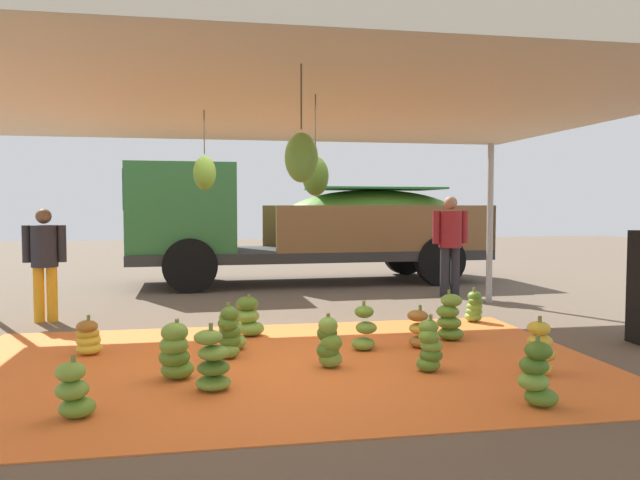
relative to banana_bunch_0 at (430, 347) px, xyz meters
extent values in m
plane|color=brown|center=(-1.36, 3.50, -0.24)|extent=(40.00, 40.00, 0.00)
cube|color=orange|center=(-1.36, 0.50, -0.24)|extent=(6.44, 4.06, 0.01)
cylinder|color=#9EA0A5|center=(2.44, 3.80, 1.06)|extent=(0.10, 0.10, 2.60)
cube|color=beige|center=(-1.36, 0.50, 2.39)|extent=(8.00, 7.00, 0.06)
cylinder|color=#4C422D|center=(-1.41, -1.13, 2.13)|extent=(0.01, 0.01, 0.46)
ellipsoid|color=#6B9E38|center=(-1.41, -1.13, 1.70)|extent=(0.24, 0.24, 0.36)
cylinder|color=#4C422D|center=(-2.11, 1.11, 2.13)|extent=(0.01, 0.01, 0.46)
ellipsoid|color=#60932D|center=(-2.11, 1.11, 1.70)|extent=(0.24, 0.24, 0.36)
cylinder|color=#4C422D|center=(-1.11, 0.02, 2.09)|extent=(0.01, 0.01, 0.54)
ellipsoid|color=#477523|center=(-1.11, 0.02, 1.62)|extent=(0.24, 0.24, 0.36)
ellipsoid|color=#518428|center=(-0.02, -0.01, -0.16)|extent=(0.24, 0.24, 0.14)
ellipsoid|color=#477523|center=(0.01, -0.01, -0.07)|extent=(0.24, 0.24, 0.14)
ellipsoid|color=#6B9E38|center=(0.02, -0.01, 0.02)|extent=(0.28, 0.28, 0.14)
ellipsoid|color=#60932D|center=(-0.01, -0.01, 0.10)|extent=(0.25, 0.25, 0.14)
ellipsoid|color=#6B9E38|center=(0.00, 0.04, 0.19)|extent=(0.26, 0.26, 0.14)
cylinder|color=olive|center=(0.01, 0.02, 0.25)|extent=(0.04, 0.04, 0.12)
ellipsoid|color=#6B9E38|center=(-1.59, 1.89, -0.14)|extent=(0.46, 0.46, 0.18)
ellipsoid|color=#75A83D|center=(-1.63, 1.91, 0.01)|extent=(0.41, 0.41, 0.18)
ellipsoid|color=#477523|center=(-1.63, 1.90, 0.16)|extent=(0.39, 0.39, 0.18)
cylinder|color=olive|center=(-1.61, 1.88, 0.22)|extent=(0.04, 0.04, 0.12)
ellipsoid|color=#75A83D|center=(1.47, 2.26, -0.16)|extent=(0.32, 0.32, 0.14)
ellipsoid|color=#60932D|center=(1.48, 2.26, -0.09)|extent=(0.25, 0.25, 0.14)
ellipsoid|color=#6B9E38|center=(1.49, 2.27, -0.02)|extent=(0.28, 0.28, 0.14)
ellipsoid|color=#477523|center=(1.50, 2.25, 0.05)|extent=(0.20, 0.20, 0.14)
ellipsoid|color=#518428|center=(1.50, 2.28, 0.12)|extent=(0.24, 0.24, 0.14)
cylinder|color=olive|center=(1.48, 2.27, 0.18)|extent=(0.04, 0.04, 0.12)
ellipsoid|color=#60932D|center=(-2.37, 0.17, -0.14)|extent=(0.42, 0.42, 0.18)
ellipsoid|color=#518428|center=(-2.39, 0.14, -0.02)|extent=(0.40, 0.40, 0.18)
ellipsoid|color=#6B9E38|center=(-2.39, 0.12, 0.09)|extent=(0.37, 0.37, 0.18)
ellipsoid|color=#6B9E38|center=(-2.39, 0.13, 0.21)|extent=(0.33, 0.33, 0.18)
cylinder|color=olive|center=(-2.36, 0.14, 0.27)|extent=(0.04, 0.04, 0.12)
ellipsoid|color=gold|center=(0.95, -0.30, -0.16)|extent=(0.33, 0.33, 0.13)
ellipsoid|color=gold|center=(1.00, -0.29, -0.04)|extent=(0.35, 0.35, 0.13)
ellipsoid|color=gold|center=(1.00, -0.26, 0.08)|extent=(0.27, 0.27, 0.13)
ellipsoid|color=gold|center=(0.99, -0.25, 0.20)|extent=(0.28, 0.28, 0.13)
cylinder|color=olive|center=(0.98, -0.27, 0.26)|extent=(0.04, 0.04, 0.12)
ellipsoid|color=#518428|center=(0.51, -1.12, -0.16)|extent=(0.28, 0.28, 0.15)
ellipsoid|color=#75A83D|center=(0.45, -1.10, -0.03)|extent=(0.35, 0.35, 0.15)
ellipsoid|color=#477523|center=(0.46, -1.09, 0.09)|extent=(0.28, 0.28, 0.15)
ellipsoid|color=#477523|center=(0.49, -1.11, 0.21)|extent=(0.28, 0.28, 0.15)
cylinder|color=olive|center=(0.48, -1.11, 0.27)|extent=(0.04, 0.04, 0.12)
ellipsoid|color=#6B9E38|center=(-1.89, 0.83, -0.15)|extent=(0.33, 0.33, 0.16)
ellipsoid|color=#477523|center=(-1.87, 0.87, -0.05)|extent=(0.31, 0.31, 0.16)
ellipsoid|color=#477523|center=(-1.87, 0.87, 0.04)|extent=(0.27, 0.27, 0.16)
ellipsoid|color=#518428|center=(-1.89, 0.82, 0.14)|extent=(0.25, 0.25, 0.16)
ellipsoid|color=#477523|center=(-1.87, 0.81, 0.24)|extent=(0.27, 0.27, 0.16)
cylinder|color=olive|center=(-1.89, 0.84, 0.30)|extent=(0.04, 0.04, 0.12)
ellipsoid|color=#996628|center=(0.26, 0.94, -0.17)|extent=(0.37, 0.37, 0.13)
ellipsoid|color=gold|center=(0.25, 0.97, -0.02)|extent=(0.28, 0.28, 0.13)
ellipsoid|color=#996628|center=(0.22, 0.97, 0.12)|extent=(0.33, 0.33, 0.13)
cylinder|color=olive|center=(0.25, 0.97, 0.18)|extent=(0.04, 0.04, 0.12)
ellipsoid|color=#75A83D|center=(-1.83, 1.22, -0.14)|extent=(0.35, 0.35, 0.17)
ellipsoid|color=#75A83D|center=(-1.84, 1.22, -0.01)|extent=(0.31, 0.31, 0.17)
ellipsoid|color=#6B9E38|center=(-1.86, 1.21, 0.13)|extent=(0.34, 0.34, 0.17)
cylinder|color=olive|center=(-1.85, 1.21, 0.19)|extent=(0.04, 0.04, 0.12)
ellipsoid|color=#60932D|center=(-3.05, -0.74, -0.16)|extent=(0.37, 0.37, 0.15)
ellipsoid|color=#6B9E38|center=(-3.08, -0.76, -0.02)|extent=(0.33, 0.33, 0.15)
ellipsoid|color=#75A83D|center=(-3.09, -0.76, 0.12)|extent=(0.28, 0.28, 0.15)
cylinder|color=olive|center=(-3.07, -0.76, 0.18)|extent=(0.04, 0.04, 0.12)
ellipsoid|color=#518428|center=(0.72, 1.24, -0.15)|extent=(0.35, 0.35, 0.15)
ellipsoid|color=#60932D|center=(0.70, 1.24, -0.02)|extent=(0.40, 0.40, 0.15)
ellipsoid|color=#60932D|center=(0.68, 1.24, 0.11)|extent=(0.38, 0.38, 0.15)
ellipsoid|color=#6B9E38|center=(0.72, 1.24, 0.24)|extent=(0.31, 0.31, 0.15)
cylinder|color=olive|center=(0.71, 1.27, 0.30)|extent=(0.04, 0.04, 0.12)
ellipsoid|color=#6B9E38|center=(-2.04, -0.24, -0.17)|extent=(0.40, 0.40, 0.13)
ellipsoid|color=#477523|center=(-2.04, -0.25, -0.03)|extent=(0.39, 0.39, 0.13)
ellipsoid|color=#6B9E38|center=(-2.04, -0.27, 0.10)|extent=(0.37, 0.37, 0.13)
ellipsoid|color=#6B9E38|center=(-2.08, -0.25, 0.23)|extent=(0.35, 0.35, 0.13)
cylinder|color=olive|center=(-2.06, -0.25, 0.29)|extent=(0.04, 0.04, 0.12)
ellipsoid|color=#6B9E38|center=(-0.42, 0.94, -0.16)|extent=(0.29, 0.29, 0.14)
ellipsoid|color=#6B9E38|center=(-0.38, 0.95, 0.01)|extent=(0.32, 0.32, 0.14)
ellipsoid|color=#60932D|center=(-0.40, 0.96, 0.19)|extent=(0.28, 0.28, 0.14)
cylinder|color=olive|center=(-0.40, 0.97, 0.25)|extent=(0.04, 0.04, 0.12)
ellipsoid|color=gold|center=(-3.34, 1.26, -0.16)|extent=(0.38, 0.38, 0.13)
ellipsoid|color=gold|center=(-3.35, 1.27, -0.08)|extent=(0.29, 0.29, 0.13)
ellipsoid|color=gold|center=(-3.36, 1.27, 0.00)|extent=(0.30, 0.30, 0.13)
ellipsoid|color=#996628|center=(-3.36, 1.24, 0.08)|extent=(0.23, 0.23, 0.13)
cylinder|color=olive|center=(-3.34, 1.24, 0.14)|extent=(0.04, 0.04, 0.12)
ellipsoid|color=#6B9E38|center=(-0.91, 0.30, -0.14)|extent=(0.30, 0.30, 0.17)
ellipsoid|color=#477523|center=(-0.94, 0.30, -0.06)|extent=(0.23, 0.23, 0.17)
ellipsoid|color=#60932D|center=(-0.91, 0.28, 0.02)|extent=(0.27, 0.27, 0.17)
ellipsoid|color=#477523|center=(-0.94, 0.33, 0.10)|extent=(0.24, 0.24, 0.17)
ellipsoid|color=#75A83D|center=(-0.93, 0.30, 0.18)|extent=(0.26, 0.26, 0.17)
cylinder|color=olive|center=(-0.93, 0.31, 0.24)|extent=(0.04, 0.04, 0.12)
cube|color=#2D2D2D|center=(-0.03, 6.93, 0.36)|extent=(7.27, 2.47, 0.20)
cube|color=#2D6B33|center=(-2.62, 6.84, 1.31)|extent=(2.08, 2.12, 1.70)
cube|color=#232D38|center=(-3.64, 6.81, 1.65)|extent=(0.09, 1.78, 0.75)
cube|color=brown|center=(1.37, 5.91, 0.91)|extent=(4.46, 0.23, 0.90)
cube|color=brown|center=(1.30, 8.05, 0.91)|extent=(4.46, 0.23, 0.90)
cube|color=brown|center=(3.52, 7.05, 0.91)|extent=(0.16, 2.23, 0.90)
ellipsoid|color=#518428|center=(1.33, 6.98, 1.08)|extent=(3.99, 2.00, 1.23)
cube|color=#237533|center=(1.33, 6.98, 1.71)|extent=(2.73, 1.78, 0.04)
cylinder|color=black|center=(-2.44, 5.83, 0.26)|extent=(1.01, 0.31, 1.00)
cylinder|color=black|center=(-2.51, 7.86, 0.26)|extent=(1.01, 0.31, 1.00)
cylinder|color=black|center=(2.45, 6.00, 0.26)|extent=(1.01, 0.31, 1.00)
cylinder|color=black|center=(2.38, 8.03, 0.26)|extent=(1.01, 0.31, 1.00)
cylinder|color=#26262D|center=(1.98, 4.60, 0.19)|extent=(0.16, 0.16, 0.86)
cylinder|color=#26262D|center=(2.18, 4.60, 0.19)|extent=(0.16, 0.16, 0.86)
cylinder|color=maroon|center=(2.08, 4.60, 0.94)|extent=(0.39, 0.39, 0.64)
cylinder|color=maroon|center=(1.82, 4.60, 0.98)|extent=(0.13, 0.13, 0.57)
cylinder|color=maroon|center=(2.34, 4.60, 0.98)|extent=(0.13, 0.13, 0.57)
sphere|color=#936B4C|center=(2.08, 4.60, 1.40)|extent=(0.23, 0.23, 0.23)
cylinder|color=orange|center=(-4.38, 3.33, 0.14)|extent=(0.14, 0.14, 0.76)
cylinder|color=orange|center=(-4.21, 3.33, 0.14)|extent=(0.14, 0.14, 0.76)
cylinder|color=#26262D|center=(-4.30, 3.33, 0.80)|extent=(0.35, 0.35, 0.57)
cylinder|color=#26262D|center=(-4.53, 3.33, 0.83)|extent=(0.11, 0.11, 0.51)
cylinder|color=#26262D|center=(-4.07, 3.33, 0.83)|extent=(0.11, 0.11, 0.51)
sphere|color=brown|center=(-4.30, 3.33, 1.21)|extent=(0.21, 0.21, 0.21)
camera|label=1|loc=(-2.04, -5.46, 1.35)|focal=34.04mm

